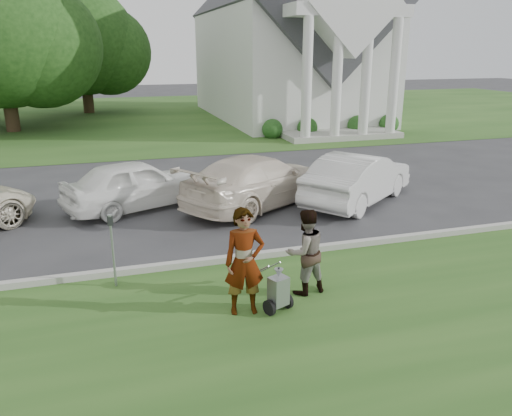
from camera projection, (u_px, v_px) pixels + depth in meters
name	position (u px, v px, depth m)	size (l,w,h in m)	color
ground	(263.00, 269.00, 10.70)	(120.00, 120.00, 0.00)	#333335
grass_strip	(320.00, 344.00, 7.96)	(80.00, 7.00, 0.01)	#254B1A
church_lawn	(148.00, 116.00, 35.32)	(80.00, 30.00, 0.01)	#254B1A
curb	(256.00, 256.00, 11.18)	(80.00, 0.18, 0.15)	#9E9E93
church	(288.00, 26.00, 32.46)	(9.19, 19.00, 24.10)	white
tree_left	(0.00, 37.00, 26.99)	(10.63, 8.40, 9.71)	#332316
tree_back	(83.00, 46.00, 35.50)	(9.61, 7.60, 8.89)	#332316
striping_cart	(278.00, 292.00, 8.85)	(0.73, 1.04, 0.90)	black
person_left	(244.00, 263.00, 8.64)	(0.70, 0.46, 1.93)	#999999
person_right	(305.00, 253.00, 9.40)	(0.81, 0.63, 1.67)	#999999
parking_meter_near	(112.00, 242.00, 9.61)	(0.11, 0.10, 1.50)	#93979B
car_b	(137.00, 184.00, 14.59)	(1.72, 4.28, 1.46)	white
car_c	(258.00, 181.00, 14.86)	(2.12, 5.22, 1.51)	silver
car_d	(358.00, 178.00, 15.15)	(1.61, 4.62, 1.52)	silver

